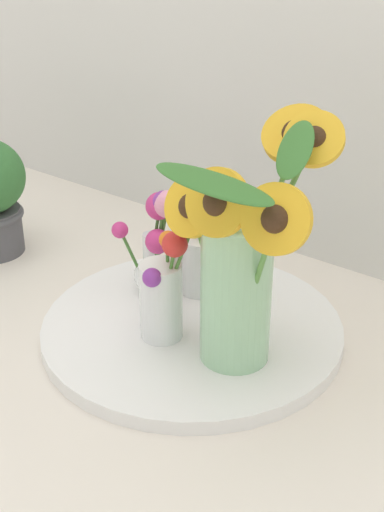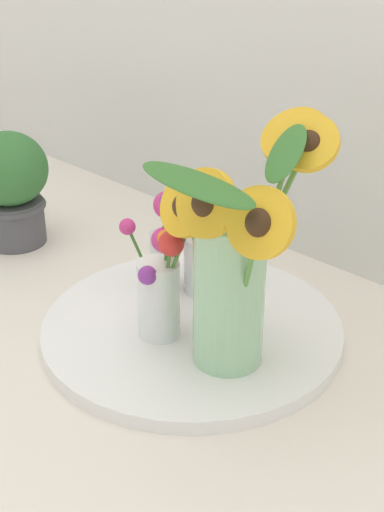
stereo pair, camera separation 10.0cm
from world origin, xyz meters
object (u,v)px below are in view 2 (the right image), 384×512
Objects in this scene: serving_tray at (192,328)px; mason_jar_sunflowers at (233,262)px; vase_small_center at (163,283)px; vase_bulb_right at (163,239)px; vase_small_back at (209,253)px; potted_plant at (10,185)px.

serving_tray is 0.19m from mason_jar_sunflowers.
mason_jar_sunflowers is at bearing -16.88° from serving_tray.
vase_small_center reaches higher than vase_bulb_right.
vase_bulb_right is (-0.10, 0.04, 0.10)m from serving_tray.
serving_tray is 2.54× the size of vase_bulb_right.
vase_small_back is (-0.15, 0.12, -0.09)m from mason_jar_sunflowers.
mason_jar_sunflowers is 1.62× the size of potted_plant.
vase_small_back reaches higher than serving_tray.
mason_jar_sunflowers is 1.77× the size of vase_small_center.
mason_jar_sunflowers reaches higher than serving_tray.
vase_small_center is at bearing -170.89° from mason_jar_sunflowers.
vase_small_center is at bearing -6.07° from potted_plant.
vase_small_center is 0.45m from potted_plant.
serving_tray is 2.29× the size of vase_small_center.
serving_tray is 0.13m from vase_small_back.
potted_plant is (-0.46, -0.00, 0.10)m from serving_tray.
vase_small_center is 0.12m from vase_bulb_right.
mason_jar_sunflowers reaches higher than vase_small_center.
potted_plant is (-0.45, 0.05, 0.01)m from vase_small_center.
vase_bulb_right is at bearing 161.14° from mason_jar_sunflowers.
vase_small_center is at bearing -73.73° from vase_small_back.
mason_jar_sunflowers is at bearing 9.11° from vase_small_center.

